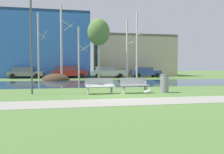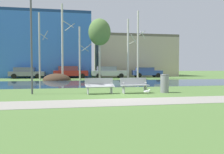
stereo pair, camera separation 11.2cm
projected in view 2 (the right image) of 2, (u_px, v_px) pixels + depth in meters
name	position (u px, v px, depth m)	size (l,w,h in m)	color
ground_plane	(98.00, 82.00, 21.57)	(120.00, 120.00, 0.00)	#517538
paved_path_strip	(132.00, 102.00, 9.54)	(60.00, 1.97, 0.01)	gray
river_band	(99.00, 83.00, 20.56)	(80.00, 8.85, 0.01)	#284256
soil_mound	(57.00, 80.00, 25.22)	(3.12, 2.98, 1.53)	#423021
bench_left	(100.00, 85.00, 12.37)	(1.63, 0.65, 0.87)	#9EA0A3
bench_right	(134.00, 85.00, 12.73)	(1.63, 0.65, 0.87)	#9EA0A3
trash_bin	(165.00, 83.00, 12.93)	(0.50, 0.50, 1.06)	gray
seagull	(147.00, 92.00, 12.32)	(0.44, 0.16, 0.26)	white
streetlamp	(31.00, 23.00, 12.07)	(0.32, 0.32, 5.89)	#4C4C51
birch_far_left	(40.00, 46.00, 25.47)	(1.07, 1.89, 7.69)	#BCB7A8
birch_left	(63.00, 41.00, 26.08)	(1.55, 2.76, 8.85)	beige
birch_center_left	(80.00, 53.00, 25.99)	(1.48, 2.40, 6.17)	beige
birch_center	(100.00, 32.00, 26.34)	(2.62, 2.62, 7.21)	#BCB7A8
birch_center_right	(128.00, 49.00, 27.15)	(1.20, 2.10, 7.32)	beige
birch_right	(138.00, 44.00, 28.46)	(1.09, 1.94, 8.64)	beige
parked_van_nearest_grey	(27.00, 72.00, 29.47)	(4.52, 2.21, 1.46)	slate
parked_sedan_second_red	(70.00, 72.00, 29.95)	(4.57, 2.19, 1.61)	maroon
parked_hatch_third_silver	(109.00, 72.00, 30.60)	(4.67, 2.14, 1.57)	#B2B5BC
parked_wagon_fourth_blue	(146.00, 72.00, 32.35)	(4.25, 2.15, 1.44)	#2D4793
building_blue_store	(42.00, 46.00, 34.48)	(14.40, 8.96, 9.36)	#3870C6
building_beige_block	(133.00, 56.00, 38.29)	(12.63, 8.28, 6.63)	#BCAD8E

